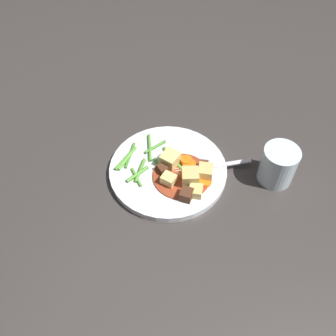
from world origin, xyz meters
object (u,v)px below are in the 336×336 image
object	(u,v)px
meat_chunk_1	(203,166)
meat_chunk_2	(186,195)
potato_chunk_2	(168,159)
carrot_slice_0	(190,166)
potato_chunk_0	(169,180)
fork	(211,167)
carrot_slice_3	(186,161)
potato_chunk_1	(205,172)
carrot_slice_4	(197,177)
potato_chunk_3	(196,191)
dinner_plate	(168,170)
carrot_slice_1	(188,175)
potato_chunk_4	(190,177)
water_glass	(278,165)
meat_chunk_0	(163,169)
carrot_slice_2	(205,181)

from	to	relation	value
meat_chunk_1	meat_chunk_2	world-z (taller)	same
potato_chunk_2	carrot_slice_0	bearing A→B (deg)	9.09
potato_chunk_0	fork	world-z (taller)	potato_chunk_0
carrot_slice_3	potato_chunk_1	distance (m)	0.06
carrot_slice_0	meat_chunk_2	distance (m)	0.08
carrot_slice_4	potato_chunk_2	xyz separation A→B (m)	(-0.07, 0.01, 0.01)
potato_chunk_3	meat_chunk_1	world-z (taller)	meat_chunk_1
dinner_plate	fork	xyz separation A→B (m)	(0.09, 0.04, 0.01)
carrot_slice_1	fork	xyz separation A→B (m)	(0.04, 0.04, -0.01)
potato_chunk_2	fork	distance (m)	0.10
potato_chunk_4	water_glass	size ratio (longest dim) A/B	0.41
carrot_slice_4	carrot_slice_3	bearing A→B (deg)	139.42
carrot_slice_3	carrot_slice_4	world-z (taller)	carrot_slice_3
meat_chunk_1	fork	size ratio (longest dim) A/B	0.14
meat_chunk_0	water_glass	distance (m)	0.25
carrot_slice_3	potato_chunk_2	distance (m)	0.04
carrot_slice_0	potato_chunk_3	bearing A→B (deg)	-60.55
carrot_slice_1	water_glass	world-z (taller)	water_glass
fork	dinner_plate	bearing A→B (deg)	-156.85
carrot_slice_1	carrot_slice_2	world-z (taller)	carrot_slice_1
potato_chunk_0	meat_chunk_2	xyz separation A→B (m)	(0.05, -0.02, -0.00)
potato_chunk_3	meat_chunk_2	xyz separation A→B (m)	(-0.01, -0.02, 0.00)
meat_chunk_2	water_glass	size ratio (longest dim) A/B	0.31
carrot_slice_3	potato_chunk_0	bearing A→B (deg)	-102.98
potato_chunk_3	potato_chunk_4	distance (m)	0.03
carrot_slice_4	carrot_slice_1	bearing A→B (deg)	-164.85
potato_chunk_0	meat_chunk_1	size ratio (longest dim) A/B	1.30
dinner_plate	carrot_slice_3	size ratio (longest dim) A/B	10.11
carrot_slice_3	potato_chunk_0	xyz separation A→B (m)	(-0.02, -0.07, 0.01)
potato_chunk_4	potato_chunk_2	bearing A→B (deg)	153.24
meat_chunk_1	meat_chunk_2	xyz separation A→B (m)	(-0.01, -0.09, -0.00)
carrot_slice_4	meat_chunk_1	size ratio (longest dim) A/B	1.50
carrot_slice_1	potato_chunk_4	world-z (taller)	potato_chunk_4
carrot_slice_2	potato_chunk_2	world-z (taller)	potato_chunk_2
carrot_slice_3	carrot_slice_0	bearing A→B (deg)	-37.42
dinner_plate	potato_chunk_4	xyz separation A→B (m)	(0.06, -0.02, 0.03)
dinner_plate	carrot_slice_4	distance (m)	0.07
potato_chunk_3	meat_chunk_2	size ratio (longest dim) A/B	1.09
carrot_slice_0	fork	bearing A→B (deg)	21.25
carrot_slice_4	dinner_plate	bearing A→B (deg)	178.19
potato_chunk_4	potato_chunk_0	bearing A→B (deg)	-154.87
potato_chunk_0	water_glass	bearing A→B (deg)	28.73
potato_chunk_2	potato_chunk_4	world-z (taller)	potato_chunk_4
carrot_slice_2	potato_chunk_2	size ratio (longest dim) A/B	0.82
potato_chunk_4	meat_chunk_0	size ratio (longest dim) A/B	1.54
carrot_slice_1	fork	distance (m)	0.06
dinner_plate	carrot_slice_1	distance (m)	0.05
carrot_slice_4	meat_chunk_2	world-z (taller)	meat_chunk_2
carrot_slice_4	carrot_slice_2	bearing A→B (deg)	-14.88
carrot_slice_1	potato_chunk_2	world-z (taller)	potato_chunk_2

